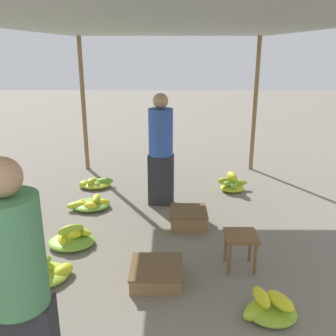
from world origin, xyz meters
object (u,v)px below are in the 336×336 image
Objects in this scene: banana_pile_left_0 at (42,271)px; shopper_walking_mid at (161,149)px; banana_pile_left_2 at (95,183)px; banana_pile_right_1 at (232,184)px; banana_pile_left_3 at (90,204)px; crate_near at (156,273)px; vendor_foreground at (18,290)px; stool at (241,241)px; crate_mid at (188,218)px; banana_pile_right_0 at (270,309)px; banana_pile_left_1 at (71,238)px.

shopper_walking_mid is (1.19, 1.95, 0.80)m from banana_pile_left_0.
banana_pile_left_0 is 1.10× the size of banana_pile_left_2.
banana_pile_left_0 is 3.43m from banana_pile_right_1.
banana_pile_left_3 reaches higher than crate_near.
vendor_foreground reaches higher than stool.
stool is 1.13m from crate_mid.
banana_pile_left_2 is at bearing 95.33° from vendor_foreground.
banana_pile_left_2 is 0.97× the size of banana_pile_left_3.
banana_pile_left_0 is 2.65m from banana_pile_left_2.
banana_pile_left_0 is at bearing 177.66° from crate_near.
banana_pile_left_0 is 2.29m from banana_pile_right_0.
banana_pile_left_0 is at bearing 165.43° from banana_pile_right_0.
stool is 2.30m from banana_pile_right_1.
banana_pile_right_0 is at bearing -69.90° from crate_mid.
stool is 3.19m from banana_pile_left_2.
banana_pile_right_1 reaches higher than banana_pile_left_1.
vendor_foreground is 2.66× the size of banana_pile_left_3.
shopper_walking_mid reaches higher than stool.
banana_pile_right_1 is (1.94, 3.94, -0.77)m from vendor_foreground.
banana_pile_left_0 is 1.43× the size of crate_mid.
banana_pile_right_1 is 1.06× the size of crate_mid.
vendor_foreground is 2.30m from banana_pile_left_1.
banana_pile_left_2 is (-0.10, 1.96, -0.02)m from banana_pile_left_1.
banana_pile_left_0 is at bearing -174.21° from stool.
banana_pile_left_3 is 1.33× the size of crate_mid.
banana_pile_left_1 is 0.85× the size of banana_pile_left_3.
banana_pile_right_1 is 1.52m from crate_mid.
banana_pile_left_2 is (-0.38, 4.09, -0.83)m from vendor_foreground.
stool reaches higher than crate_mid.
stool is 2.02m from banana_pile_left_1.
banana_pile_left_1 is (0.13, 0.69, 0.02)m from banana_pile_left_0.
stool is at bearing -38.61° from banana_pile_left_3.
banana_pile_right_1 is at bearing 63.75° from vendor_foreground.
banana_pile_right_1 reaches higher than banana_pile_left_2.
banana_pile_right_1 is at bearing 46.59° from banana_pile_left_0.
crate_mid is (1.44, 0.51, 0.03)m from banana_pile_left_1.
banana_pile_right_1 is at bearing 65.34° from crate_near.
banana_pile_left_0 reaches higher than banana_pile_left_3.
banana_pile_left_0 is at bearing 106.05° from vendor_foreground.
crate_near is at bearing 60.96° from vendor_foreground.
banana_pile_right_1 reaches higher than crate_mid.
banana_pile_left_0 is at bearing -121.32° from shopper_walking_mid.
banana_pile_right_1 is (2.23, 1.80, 0.04)m from banana_pile_left_1.
crate_mid is (-0.65, 1.77, 0.03)m from banana_pile_right_0.
banana_pile_left_2 is 1.19× the size of banana_pile_right_0.
banana_pile_left_2 is at bearing 130.11° from stool.
stool is 0.78× the size of banana_pile_right_1.
banana_pile_left_1 is at bearing 145.19° from crate_near.
banana_pile_left_2 is (-2.05, 2.44, -0.26)m from stool.
banana_pile_right_0 is at bearing -92.56° from banana_pile_right_1.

